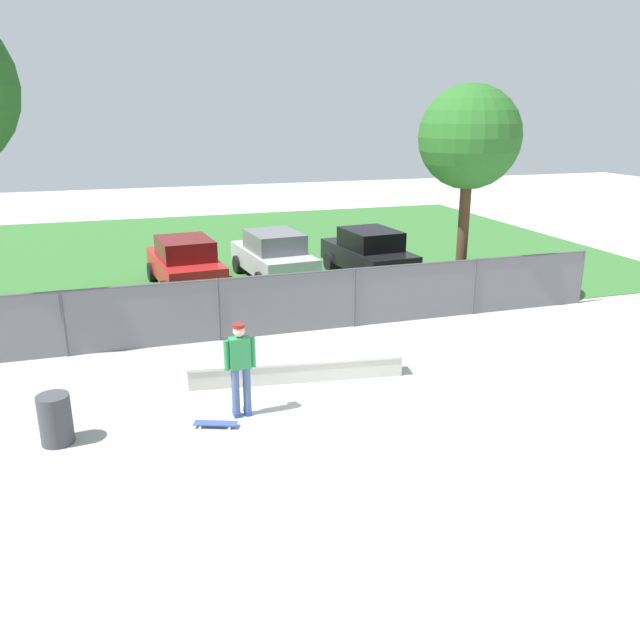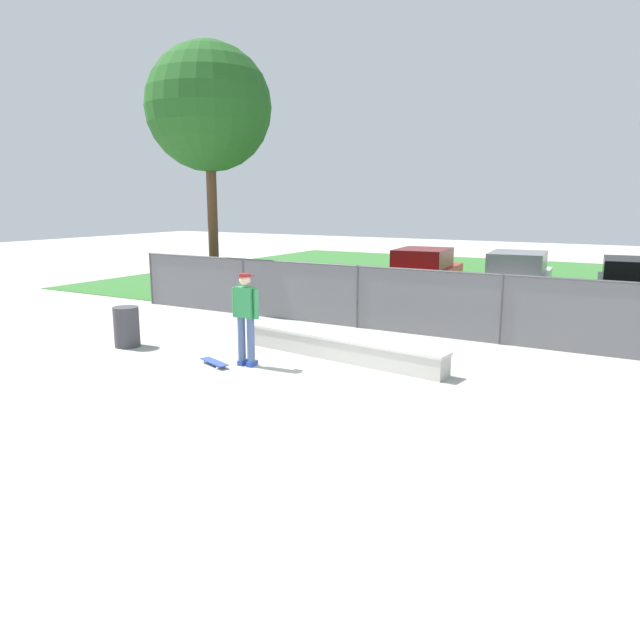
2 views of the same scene
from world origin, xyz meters
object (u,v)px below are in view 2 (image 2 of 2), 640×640
at_px(car_red, 423,273).
at_px(trash_bin, 127,327).
at_px(tree_near_left, 209,108).
at_px(car_silver, 517,278).
at_px(skateboard, 214,362).
at_px(skateboarder, 246,315).
at_px(concrete_ledge, 343,348).
at_px(car_black, 633,288).

height_order(car_red, trash_bin, car_red).
height_order(tree_near_left, trash_bin, tree_near_left).
xyz_separation_m(car_silver, trash_bin, (-6.34, -9.96, -0.39)).
distance_m(skateboard, trash_bin, 2.76).
bearing_deg(car_silver, skateboard, -109.51).
bearing_deg(skateboarder, skateboard, -149.78).
bearing_deg(concrete_ledge, car_red, 99.42).
relative_size(concrete_ledge, car_silver, 1.07).
bearing_deg(tree_near_left, car_black, 16.24).
height_order(concrete_ledge, skateboard, concrete_ledge).
height_order(tree_near_left, car_silver, tree_near_left).
bearing_deg(car_red, tree_near_left, -146.22).
bearing_deg(car_black, trash_bin, -135.62).
bearing_deg(concrete_ledge, car_black, 58.67).
height_order(skateboarder, tree_near_left, tree_near_left).
distance_m(skateboarder, trash_bin, 3.33).
bearing_deg(car_red, car_black, -3.12).
distance_m(concrete_ledge, tree_near_left, 10.21).
height_order(skateboarder, car_red, skateboarder).
relative_size(skateboard, car_silver, 0.19).
bearing_deg(trash_bin, skateboard, -5.61).
distance_m(tree_near_left, car_red, 8.62).
xyz_separation_m(concrete_ledge, trash_bin, (-4.73, -1.39, 0.21)).
relative_size(skateboard, car_red, 0.19).
xyz_separation_m(tree_near_left, car_black, (11.99, 3.49, -5.17)).
height_order(concrete_ledge, skateboarder, skateboarder).
bearing_deg(car_silver, skateboarder, -107.20).
bearing_deg(trash_bin, skateboarder, 1.03).
distance_m(concrete_ledge, trash_bin, 4.94).
xyz_separation_m(concrete_ledge, car_silver, (1.61, 8.57, 0.60)).
xyz_separation_m(tree_near_left, car_red, (5.73, 3.83, -5.17)).
bearing_deg(skateboard, concrete_ledge, 39.52).
relative_size(skateboarder, skateboard, 2.25).
relative_size(tree_near_left, trash_bin, 8.86).
bearing_deg(skateboard, skateboarder, 30.22).
bearing_deg(skateboarder, car_black, 55.89).
bearing_deg(skateboard, car_silver, 70.49).
relative_size(concrete_ledge, car_black, 1.07).
xyz_separation_m(car_red, trash_bin, (-3.35, -9.74, -0.39)).
bearing_deg(car_red, skateboarder, -90.39).
xyz_separation_m(tree_near_left, car_silver, (8.73, 4.05, -5.17)).
bearing_deg(skateboarder, tree_near_left, 134.06).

